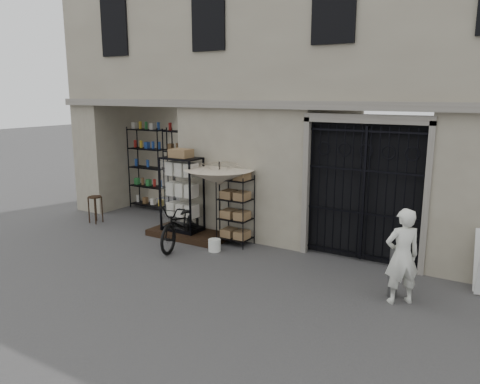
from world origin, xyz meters
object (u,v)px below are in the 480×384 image
Objects in this scene: wooden_stool at (95,209)px; steel_bollard at (394,273)px; market_umbrella at (219,173)px; bicycle at (182,245)px; white_bucket at (215,245)px; wire_rack at (235,211)px; display_cabinet at (182,198)px; shopkeeper at (399,302)px.

steel_bollard is at bearing -4.48° from wooden_stool.
market_umbrella is 4.10m from wooden_stool.
bicycle is at bearing -5.87° from wooden_stool.
white_bucket is 0.38× the size of wooden_stool.
display_cabinet is at bearing 165.79° from wire_rack.
white_bucket is 0.32× the size of steel_bollard.
market_umbrella is 4.57m from steel_bollard.
steel_bollard reaches higher than shopkeeper.
white_bucket is 4.06m from steel_bollard.
wire_rack is at bearing 77.92° from white_bucket.
display_cabinet reaches higher than wire_rack.
white_bucket is 0.14× the size of bicycle.
white_bucket is at bearing 174.57° from steel_bollard.
display_cabinet is at bearing 5.29° from wooden_stool.
steel_bollard reaches higher than white_bucket.
market_umbrella is at bearing 34.59° from bicycle.
display_cabinet is 0.85× the size of market_umbrella.
wire_rack is (1.46, 0.15, -0.16)m from display_cabinet.
bicycle is 3.30m from wooden_stool.
wire_rack reaches higher than steel_bollard.
shopkeeper is (4.19, -0.54, -0.14)m from white_bucket.
wire_rack is 1.00× the size of shopkeeper.
steel_bollard is (4.90, -0.30, 0.45)m from bicycle.
shopkeeper is at bearing -14.40° from market_umbrella.
display_cabinet is 5.45m from steel_bollard.
bicycle is at bearing -40.04° from display_cabinet.
wire_rack is at bearing 8.80° from market_umbrella.
wire_rack reaches higher than white_bucket.
market_umbrella is (-0.40, -0.06, 0.87)m from wire_rack.
white_bucket is 0.17× the size of shopkeeper.
market_umbrella is at bearing -53.33° from shopkeeper.
display_cabinet is at bearing 158.57° from white_bucket.
display_cabinet reaches higher than wooden_stool.
display_cabinet is 2.67× the size of wooden_stool.
steel_bollard is 0.50m from shopkeeper.
market_umbrella is 1.41× the size of shopkeeper.
steel_bollard is at bearing -84.33° from shopkeeper.
steel_bollard is (8.17, -0.64, 0.06)m from wooden_stool.
white_bucket is at bearing -66.75° from market_umbrella.
steel_bollard is at bearing -35.04° from wire_rack.
market_umbrella reaches higher than display_cabinet.
wooden_stool is at bearing 175.52° from steel_bollard.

